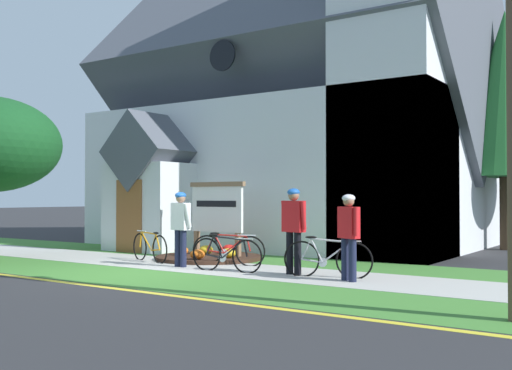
% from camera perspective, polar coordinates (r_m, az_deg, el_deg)
% --- Properties ---
extents(ground, '(140.00, 140.00, 0.00)m').
position_cam_1_polar(ground, '(16.15, -0.95, -6.83)').
color(ground, '#2B2B2D').
extents(sidewalk_slab, '(32.00, 2.24, 0.01)m').
position_cam_1_polar(sidewalk_slab, '(15.31, -10.34, -7.11)').
color(sidewalk_slab, '#B7B5AD').
rests_on(sidewalk_slab, ground).
extents(grass_verge, '(32.00, 2.17, 0.01)m').
position_cam_1_polar(grass_verge, '(13.84, -16.82, -7.73)').
color(grass_verge, '#427F33').
rests_on(grass_verge, ground).
extents(church_lawn, '(24.00, 2.02, 0.01)m').
position_cam_1_polar(church_lawn, '(16.89, -5.23, -6.57)').
color(church_lawn, '#427F33').
rests_on(church_lawn, ground).
extents(curb_paint_stripe, '(28.00, 0.16, 0.01)m').
position_cam_1_polar(curb_paint_stripe, '(13.11, -21.06, -8.09)').
color(curb_paint_stripe, yellow).
rests_on(curb_paint_stripe, ground).
extents(church_building, '(12.54, 10.33, 13.33)m').
position_cam_1_polar(church_building, '(20.85, 4.39, 6.79)').
color(church_building, silver).
rests_on(church_building, ground).
extents(church_sign, '(1.82, 0.22, 2.00)m').
position_cam_1_polar(church_sign, '(15.84, -3.70, -2.31)').
color(church_sign, '#7F6047').
rests_on(church_sign, ground).
extents(flower_bed, '(2.71, 2.71, 0.34)m').
position_cam_1_polar(flower_bed, '(15.64, -4.46, -6.73)').
color(flower_bed, '#382319').
rests_on(flower_bed, ground).
extents(bicycle_silver, '(1.70, 0.62, 0.79)m').
position_cam_1_polar(bicycle_silver, '(14.27, -2.64, -6.09)').
color(bicycle_silver, black).
rests_on(bicycle_silver, ground).
extents(bicycle_black, '(1.67, 0.56, 0.77)m').
position_cam_1_polar(bicycle_black, '(15.30, -9.97, -5.76)').
color(bicycle_black, black).
rests_on(bicycle_black, ground).
extents(bicycle_yellow, '(1.73, 0.55, 0.84)m').
position_cam_1_polar(bicycle_yellow, '(12.23, 6.72, -6.87)').
color(bicycle_yellow, black).
rests_on(bicycle_yellow, ground).
extents(bicycle_green, '(1.74, 0.21, 0.83)m').
position_cam_1_polar(bicycle_green, '(13.09, -2.83, -6.52)').
color(bicycle_green, black).
rests_on(bicycle_green, ground).
extents(cyclist_in_blue_jersey, '(0.55, 0.50, 1.66)m').
position_cam_1_polar(cyclist_in_blue_jersey, '(11.68, 8.71, -4.25)').
color(cyclist_in_blue_jersey, '#191E38').
rests_on(cyclist_in_blue_jersey, ground).
extents(cyclist_in_green_jersey, '(0.65, 0.36, 1.72)m').
position_cam_1_polar(cyclist_in_green_jersey, '(13.98, -7.11, -3.55)').
color(cyclist_in_green_jersey, '#191E38').
rests_on(cyclist_in_green_jersey, ground).
extents(cyclist_in_orange_jersey, '(0.66, 0.35, 1.79)m').
position_cam_1_polar(cyclist_in_orange_jersey, '(12.54, 3.56, -3.62)').
color(cyclist_in_orange_jersey, black).
rests_on(cyclist_in_orange_jersey, ground).
extents(utility_pole, '(3.12, 0.28, 7.57)m').
position_cam_1_polar(utility_pole, '(8.96, 22.48, 15.78)').
color(utility_pole, brown).
rests_on(utility_pole, ground).
extents(roadside_conifer, '(3.15, 3.15, 7.30)m').
position_cam_1_polar(roadside_conifer, '(20.12, 22.40, 7.91)').
color(roadside_conifer, '#3D2D1E').
rests_on(roadside_conifer, ground).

